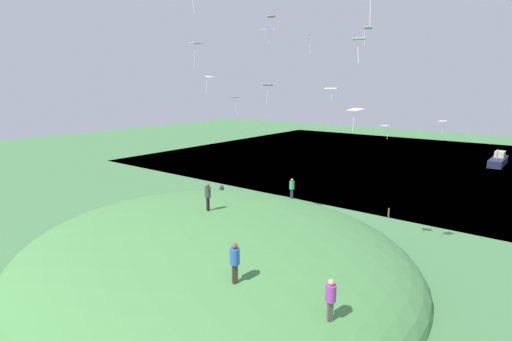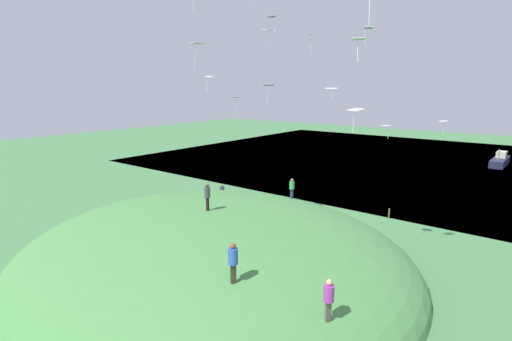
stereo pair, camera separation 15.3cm
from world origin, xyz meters
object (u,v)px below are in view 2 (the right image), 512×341
kite_14 (209,78)px  person_with_child (292,186)px  person_watching_kites (222,191)px  kite_8 (356,110)px  kite_10 (387,126)px  kite_4 (267,31)px  person_walking_path (233,258)px  kite_13 (368,29)px  kite_6 (309,35)px  kite_9 (197,44)px  kite_0 (444,121)px  kite_3 (236,99)px  kite_7 (272,17)px  kite_5 (358,41)px  kite_15 (331,89)px  person_near_shore (329,295)px  kite_11 (268,86)px  mooring_post (389,213)px  boat_on_lake (500,161)px  person_on_hilltop (207,193)px

kite_14 → person_with_child: bearing=113.7°
person_watching_kites → kite_8: bearing=-0.1°
kite_10 → kite_4: bearing=-48.4°
kite_8 → kite_10: size_ratio=1.46×
person_walking_path → kite_13: size_ratio=1.37×
kite_6 → kite_9: size_ratio=0.83×
person_walking_path → kite_0: kite_0 is taller
kite_3 → kite_14: (8.31, 4.52, 1.80)m
kite_7 → kite_14: size_ratio=1.06×
person_watching_kites → kite_4: 15.02m
person_with_child → kite_4: 13.12m
person_watching_kites → kite_3: kite_3 is taller
kite_0 → kite_5: (17.37, -1.14, 5.49)m
kite_9 → kite_15: (-9.55, 8.56, -3.86)m
kite_10 → kite_8: bearing=0.6°
kite_15 → kite_6: bearing=-45.3°
person_near_shore → kite_11: 27.69m
kite_0 → mooring_post: 10.08m
kite_7 → kite_14: (8.59, 0.25, -5.63)m
boat_on_lake → kite_4: (38.08, -14.35, 15.00)m
person_near_shore → kite_14: (-9.07, -15.24, 8.73)m
person_walking_path → kite_15: (-23.07, -7.37, 7.09)m
kite_4 → mooring_post: bearing=117.4°
kite_15 → kite_0: bearing=110.3°
kite_7 → kite_11: kite_7 is taller
kite_3 → kite_10: bearing=106.0°
person_near_shore → kite_10: size_ratio=1.49×
person_walking_path → kite_0: 27.05m
mooring_post → person_on_hilltop: bearing=-21.8°
kite_4 → kite_14: 6.77m
kite_0 → person_walking_path: bearing=-4.8°
person_with_child → kite_6: (-8.56, -3.80, 12.29)m
kite_13 → kite_3: bearing=-91.7°
boat_on_lake → kite_6: size_ratio=3.93×
kite_9 → kite_14: 6.49m
kite_8 → kite_5: bearing=22.8°
kite_9 → kite_15: bearing=138.1°
kite_6 → kite_9: (7.91, -6.90, -1.04)m
boat_on_lake → kite_5: bearing=177.2°
boat_on_lake → person_walking_path: bearing=176.8°
kite_8 → kite_9: size_ratio=0.80×
kite_8 → kite_4: bearing=-90.0°
boat_on_lake → kite_15: bearing=160.2°
kite_4 → kite_9: bearing=-72.7°
kite_3 → kite_7: (-0.28, 4.27, 7.43)m
person_on_hilltop → kite_5: kite_5 is taller
kite_13 → kite_15: kite_13 is taller
kite_9 → kite_3: bearing=178.3°
kite_0 → kite_15: 10.67m
person_watching_kites → kite_8: (-1.10, 12.55, 8.03)m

